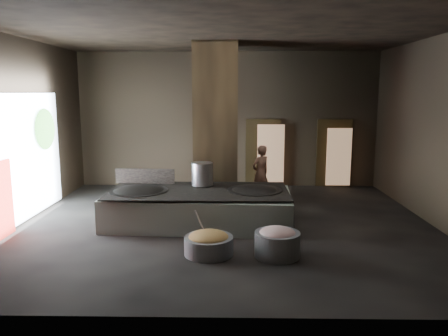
{
  "coord_description": "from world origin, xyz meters",
  "views": [
    {
      "loc": [
        0.17,
        -10.26,
        3.16
      ],
      "look_at": [
        -0.05,
        0.79,
        1.25
      ],
      "focal_mm": 35.0,
      "sensor_mm": 36.0,
      "label": 1
    }
  ],
  "objects_px": {
    "stock_pot": "(202,174)",
    "cook": "(261,173)",
    "wok_right": "(254,193)",
    "meat_basin": "(277,244)",
    "veg_basin": "(209,245)",
    "hearth_platform": "(199,208)",
    "wok_left": "(139,194)"
  },
  "relations": [
    {
      "from": "veg_basin",
      "to": "meat_basin",
      "type": "distance_m",
      "value": 1.35
    },
    {
      "from": "hearth_platform",
      "to": "meat_basin",
      "type": "relative_size",
      "value": 4.97
    },
    {
      "from": "hearth_platform",
      "to": "wok_left",
      "type": "relative_size",
      "value": 3.17
    },
    {
      "from": "wok_left",
      "to": "hearth_platform",
      "type": "bearing_deg",
      "value": 1.97
    },
    {
      "from": "cook",
      "to": "veg_basin",
      "type": "distance_m",
      "value": 4.62
    },
    {
      "from": "cook",
      "to": "veg_basin",
      "type": "relative_size",
      "value": 1.7
    },
    {
      "from": "wok_right",
      "to": "cook",
      "type": "relative_size",
      "value": 0.79
    },
    {
      "from": "meat_basin",
      "to": "veg_basin",
      "type": "bearing_deg",
      "value": 176.35
    },
    {
      "from": "veg_basin",
      "to": "meat_basin",
      "type": "relative_size",
      "value": 1.1
    },
    {
      "from": "wok_left",
      "to": "stock_pot",
      "type": "xyz_separation_m",
      "value": [
        1.5,
        0.6,
        0.38
      ]
    },
    {
      "from": "stock_pot",
      "to": "cook",
      "type": "bearing_deg",
      "value": 48.25
    },
    {
      "from": "cook",
      "to": "meat_basin",
      "type": "xyz_separation_m",
      "value": [
        0.05,
        -4.48,
        -0.58
      ]
    },
    {
      "from": "wok_left",
      "to": "stock_pot",
      "type": "relative_size",
      "value": 2.42
    },
    {
      "from": "wok_left",
      "to": "veg_basin",
      "type": "distance_m",
      "value": 2.76
    },
    {
      "from": "wok_right",
      "to": "meat_basin",
      "type": "relative_size",
      "value": 1.46
    },
    {
      "from": "veg_basin",
      "to": "hearth_platform",
      "type": "bearing_deg",
      "value": 99.63
    },
    {
      "from": "wok_right",
      "to": "cook",
      "type": "height_order",
      "value": "cook"
    },
    {
      "from": "stock_pot",
      "to": "cook",
      "type": "relative_size",
      "value": 0.35
    },
    {
      "from": "meat_basin",
      "to": "wok_left",
      "type": "bearing_deg",
      "value": 146.35
    },
    {
      "from": "hearth_platform",
      "to": "wok_right",
      "type": "bearing_deg",
      "value": 5.31
    },
    {
      "from": "wok_left",
      "to": "veg_basin",
      "type": "bearing_deg",
      "value": -48.13
    },
    {
      "from": "hearth_platform",
      "to": "meat_basin",
      "type": "distance_m",
      "value": 2.74
    },
    {
      "from": "veg_basin",
      "to": "wok_right",
      "type": "bearing_deg",
      "value": 64.59
    },
    {
      "from": "cook",
      "to": "veg_basin",
      "type": "bearing_deg",
      "value": 35.0
    },
    {
      "from": "wok_left",
      "to": "meat_basin",
      "type": "bearing_deg",
      "value": -33.65
    },
    {
      "from": "stock_pot",
      "to": "veg_basin",
      "type": "relative_size",
      "value": 0.59
    },
    {
      "from": "hearth_platform",
      "to": "cook",
      "type": "height_order",
      "value": "cook"
    },
    {
      "from": "cook",
      "to": "hearth_platform",
      "type": "bearing_deg",
      "value": 16.28
    },
    {
      "from": "hearth_platform",
      "to": "meat_basin",
      "type": "xyz_separation_m",
      "value": [
        1.69,
        -2.14,
        -0.14
      ]
    },
    {
      "from": "wok_left",
      "to": "wok_right",
      "type": "relative_size",
      "value": 1.07
    },
    {
      "from": "cook",
      "to": "meat_basin",
      "type": "bearing_deg",
      "value": 52.07
    },
    {
      "from": "hearth_platform",
      "to": "wok_left",
      "type": "height_order",
      "value": "wok_left"
    }
  ]
}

